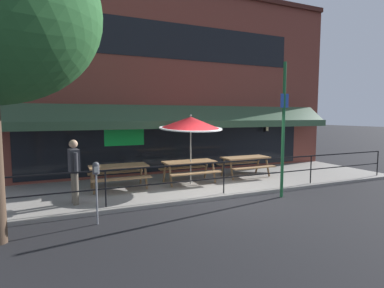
% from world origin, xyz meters
% --- Properties ---
extents(ground_plane, '(120.00, 120.00, 0.00)m').
position_xyz_m(ground_plane, '(0.00, 0.00, 0.00)').
color(ground_plane, black).
extents(patio_deck, '(15.00, 4.00, 0.10)m').
position_xyz_m(patio_deck, '(0.00, 2.00, 0.05)').
color(patio_deck, gray).
rests_on(patio_deck, ground).
extents(restaurant_building, '(15.00, 1.60, 7.67)m').
position_xyz_m(restaurant_building, '(0.00, 4.22, 3.81)').
color(restaurant_building, brown).
rests_on(restaurant_building, ground).
extents(patio_railing, '(13.84, 0.04, 0.97)m').
position_xyz_m(patio_railing, '(0.00, 0.30, 0.80)').
color(patio_railing, black).
rests_on(patio_railing, patio_deck).
extents(picnic_table_left, '(1.80, 1.42, 0.76)m').
position_xyz_m(picnic_table_left, '(-2.81, 2.10, 0.71)').
color(picnic_table_left, '#997047').
rests_on(picnic_table_left, patio_deck).
extents(picnic_table_centre, '(1.80, 1.42, 0.76)m').
position_xyz_m(picnic_table_centre, '(-0.41, 2.00, 0.71)').
color(picnic_table_centre, '#997047').
rests_on(picnic_table_centre, patio_deck).
extents(picnic_table_right, '(1.80, 1.42, 0.76)m').
position_xyz_m(picnic_table_right, '(1.99, 2.14, 0.71)').
color(picnic_table_right, '#997047').
rests_on(picnic_table_right, patio_deck).
extents(patio_umbrella_centre, '(2.14, 2.14, 2.38)m').
position_xyz_m(patio_umbrella_centre, '(-0.41, 1.88, 2.18)').
color(patio_umbrella_centre, '#B7B2A8').
rests_on(patio_umbrella_centre, patio_deck).
extents(pedestrian_walking, '(0.29, 0.61, 1.71)m').
position_xyz_m(pedestrian_walking, '(-4.16, 0.93, 1.06)').
color(pedestrian_walking, '#665B4C').
rests_on(pedestrian_walking, patio_deck).
extents(parking_meter_near, '(0.15, 0.16, 1.42)m').
position_xyz_m(parking_meter_near, '(-3.76, -0.60, 1.15)').
color(parking_meter_near, gray).
rests_on(parking_meter_near, ground).
extents(street_sign_pole, '(0.28, 0.09, 3.99)m').
position_xyz_m(street_sign_pole, '(1.56, -0.45, 2.05)').
color(street_sign_pole, '#1E6033').
rests_on(street_sign_pole, ground).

